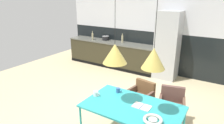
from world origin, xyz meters
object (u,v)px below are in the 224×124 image
(fruit_bowl, at_px, (153,120))
(mug_tall_blue, at_px, (118,90))
(refrigerator_column, at_px, (167,46))
(open_book, at_px, (142,106))
(dining_table, at_px, (132,108))
(pendant_lamp_over_table_near, at_px, (115,54))
(cooking_pot, at_px, (106,38))
(pendant_lamp_over_table_far, at_px, (153,58))
(armchair_facing_counter, at_px, (142,93))
(mug_dark_espresso, at_px, (96,93))
(bottle_spice_small, at_px, (93,36))
(armchair_head_of_table, at_px, (172,101))
(bottle_wine_green, at_px, (122,39))

(fruit_bowl, bearing_deg, mug_tall_blue, 148.30)
(refrigerator_column, bearing_deg, open_book, -79.72)
(dining_table, xyz_separation_m, open_book, (0.14, 0.06, 0.05))
(dining_table, bearing_deg, pendant_lamp_over_table_near, -173.75)
(refrigerator_column, height_order, pendant_lamp_over_table_near, pendant_lamp_over_table_near)
(cooking_pot, bearing_deg, fruit_bowl, -48.28)
(cooking_pot, bearing_deg, open_book, -48.52)
(dining_table, height_order, open_book, open_book)
(dining_table, xyz_separation_m, mug_tall_blue, (-0.44, 0.29, 0.09))
(open_book, relative_size, pendant_lamp_over_table_far, 0.26)
(armchair_facing_counter, distance_m, cooking_pot, 3.52)
(dining_table, relative_size, armchair_facing_counter, 2.17)
(armchair_facing_counter, relative_size, mug_dark_espresso, 5.71)
(mug_tall_blue, height_order, cooking_pot, cooking_pot)
(fruit_bowl, bearing_deg, bottle_spice_small, 137.05)
(pendant_lamp_over_table_near, bearing_deg, mug_tall_blue, 110.32)
(armchair_head_of_table, bearing_deg, armchair_facing_counter, -16.11)
(pendant_lamp_over_table_near, bearing_deg, mug_dark_espresso, -179.75)
(refrigerator_column, bearing_deg, bottle_spice_small, -178.25)
(mug_tall_blue, xyz_separation_m, mug_dark_espresso, (-0.28, -0.33, 0.00))
(open_book, bearing_deg, armchair_facing_counter, 112.87)
(mug_dark_espresso, distance_m, bottle_spice_small, 4.09)
(dining_table, height_order, bottle_spice_small, bottle_spice_small)
(dining_table, relative_size, cooking_pot, 6.42)
(fruit_bowl, distance_m, pendant_lamp_over_table_near, 1.15)
(pendant_lamp_over_table_near, distance_m, pendant_lamp_over_table_far, 0.65)
(refrigerator_column, relative_size, dining_table, 1.28)
(refrigerator_column, xyz_separation_m, armchair_facing_counter, (0.20, -2.30, -0.54))
(refrigerator_column, height_order, mug_dark_espresso, refrigerator_column)
(armchair_head_of_table, distance_m, armchair_facing_counter, 0.65)
(mug_tall_blue, relative_size, pendant_lamp_over_table_near, 0.10)
(refrigerator_column, distance_m, pendant_lamp_over_table_far, 3.45)
(armchair_head_of_table, height_order, fruit_bowl, fruit_bowl)
(armchair_head_of_table, bearing_deg, cooking_pot, -50.75)
(open_book, bearing_deg, pendant_lamp_over_table_far, -31.24)
(refrigerator_column, relative_size, cooking_pot, 8.24)
(cooking_pot, relative_size, pendant_lamp_over_table_far, 0.22)
(armchair_head_of_table, bearing_deg, pendant_lamp_over_table_far, 71.11)
(fruit_bowl, xyz_separation_m, mug_dark_espresso, (-1.18, 0.22, -0.01))
(armchair_facing_counter, bearing_deg, open_book, 123.04)
(cooking_pot, bearing_deg, pendant_lamp_over_table_far, -47.73)
(cooking_pot, relative_size, pendant_lamp_over_table_near, 0.21)
(dining_table, bearing_deg, armchair_facing_counter, 103.92)
(open_book, bearing_deg, bottle_wine_green, 123.81)
(fruit_bowl, bearing_deg, cooking_pot, 131.72)
(bottle_wine_green, bearing_deg, armchair_head_of_table, -44.41)
(armchair_head_of_table, height_order, bottle_wine_green, bottle_wine_green)
(fruit_bowl, xyz_separation_m, bottle_spice_small, (-3.69, 3.43, 0.23))
(refrigerator_column, distance_m, open_book, 3.26)
(mug_tall_blue, distance_m, bottle_spice_small, 4.02)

